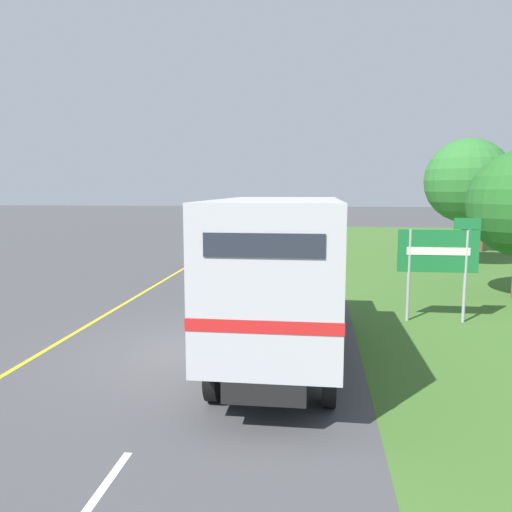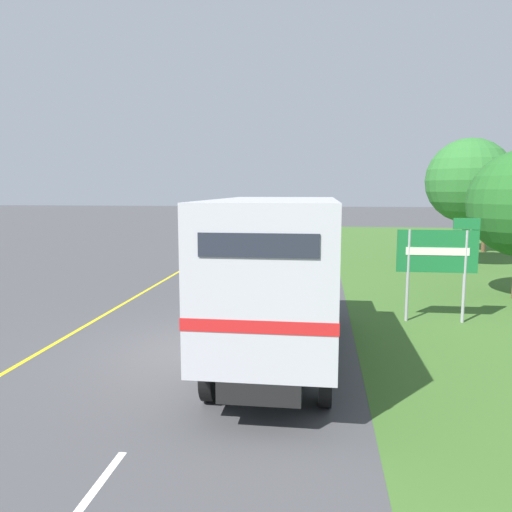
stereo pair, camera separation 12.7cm
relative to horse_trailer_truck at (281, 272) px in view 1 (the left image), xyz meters
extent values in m
plane|color=#444447|center=(-1.89, 0.29, -2.00)|extent=(200.00, 200.00, 0.00)
cube|color=yellow|center=(-5.59, 12.41, -2.00)|extent=(0.12, 56.45, 0.01)
cube|color=white|center=(-1.89, -5.61, -2.00)|extent=(0.12, 2.60, 0.01)
cube|color=white|center=(-1.89, 0.99, -2.00)|extent=(0.12, 2.60, 0.01)
cube|color=white|center=(-1.89, 7.59, -2.00)|extent=(0.12, 2.60, 0.01)
cube|color=white|center=(-1.89, 14.19, -2.00)|extent=(0.12, 2.60, 0.01)
cube|color=white|center=(-1.89, 20.79, -2.00)|extent=(0.12, 2.60, 0.01)
cube|color=white|center=(-1.89, 27.39, -2.00)|extent=(0.12, 2.60, 0.01)
cylinder|color=black|center=(-1.03, 3.51, -1.50)|extent=(0.22, 1.00, 1.00)
cylinder|color=black|center=(1.03, 3.51, -1.50)|extent=(0.22, 1.00, 1.00)
cylinder|color=black|center=(-1.03, -2.33, -1.50)|extent=(0.22, 1.00, 1.00)
cylinder|color=black|center=(1.03, -2.33, -1.50)|extent=(0.22, 1.00, 1.00)
cube|color=black|center=(0.00, 0.29, -1.32)|extent=(1.32, 7.80, 0.36)
cube|color=#B7B7BC|center=(0.00, -0.76, 0.23)|extent=(2.40, 5.70, 2.74)
cube|color=red|center=(0.00, -0.76, -0.25)|extent=(2.42, 5.72, 0.20)
cube|color=#232833|center=(0.00, -3.62, 0.98)|extent=(1.80, 0.03, 0.36)
cube|color=#B7B7BC|center=(0.00, 3.14, -0.19)|extent=(2.30, 2.10, 1.90)
cube|color=#283342|center=(0.00, 4.20, 0.05)|extent=(2.04, 0.03, 0.85)
cylinder|color=black|center=(-4.33, 17.71, -1.67)|extent=(0.16, 0.66, 0.66)
cylinder|color=black|center=(-2.86, 17.71, -1.67)|extent=(0.16, 0.66, 0.66)
cylinder|color=black|center=(-4.33, 15.34, -1.67)|extent=(0.16, 0.66, 0.66)
cylinder|color=black|center=(-2.86, 15.34, -1.67)|extent=(0.16, 0.66, 0.66)
cube|color=white|center=(-3.60, 16.53, -1.20)|extent=(1.80, 3.81, 0.94)
cube|color=#282D38|center=(-3.60, 16.37, -0.34)|extent=(1.55, 2.10, 0.80)
cube|color=red|center=(-4.23, 14.61, -1.04)|extent=(0.20, 0.03, 0.14)
cube|color=red|center=(-2.97, 14.61, -1.04)|extent=(0.20, 0.03, 0.14)
cylinder|color=#9E9EA3|center=(3.42, 3.78, -0.67)|extent=(0.09, 0.09, 2.66)
cylinder|color=#9E9EA3|center=(4.98, 3.78, -0.67)|extent=(0.09, 0.09, 2.66)
cube|color=#196B33|center=(4.20, 3.78, 0.05)|extent=(2.23, 0.06, 1.22)
cube|color=#196B33|center=(4.96, 3.78, 0.84)|extent=(0.72, 0.06, 0.32)
cube|color=silver|center=(4.20, 3.74, 0.05)|extent=(1.74, 0.02, 0.22)
cylinder|color=brown|center=(8.07, 15.01, -0.72)|extent=(0.34, 0.34, 2.57)
sphere|color=#2D702D|center=(8.07, 15.01, 2.21)|extent=(4.12, 4.12, 4.12)
cylinder|color=brown|center=(10.78, 20.99, -0.86)|extent=(0.24, 0.24, 2.28)
sphere|color=#387A33|center=(10.78, 20.99, 1.94)|extent=(4.15, 4.15, 4.15)
camera|label=1|loc=(0.78, -10.82, 1.80)|focal=35.00mm
camera|label=2|loc=(0.91, -10.81, 1.80)|focal=35.00mm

